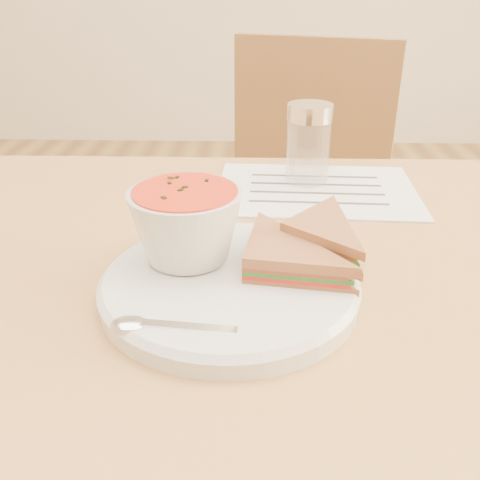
# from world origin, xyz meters

# --- Properties ---
(chair_far) EXTENTS (0.50, 0.50, 0.90)m
(chair_far) POSITION_xyz_m (0.06, 0.62, 0.45)
(chair_far) COLOR brown
(chair_far) RESTS_ON floor
(plate) EXTENTS (0.30, 0.30, 0.02)m
(plate) POSITION_xyz_m (-0.04, -0.08, 0.76)
(plate) COLOR silver
(plate) RESTS_ON dining_table
(soup_bowl) EXTENTS (0.14, 0.14, 0.08)m
(soup_bowl) POSITION_xyz_m (-0.09, -0.05, 0.81)
(soup_bowl) COLOR silver
(soup_bowl) RESTS_ON plate
(sandwich_half_a) EXTENTS (0.12, 0.12, 0.03)m
(sandwich_half_a) POSITION_xyz_m (-0.03, -0.10, 0.78)
(sandwich_half_a) COLOR #A9623B
(sandwich_half_a) RESTS_ON plate
(sandwich_half_b) EXTENTS (0.14, 0.14, 0.03)m
(sandwich_half_b) POSITION_xyz_m (0.01, -0.04, 0.79)
(sandwich_half_b) COLOR #A9623B
(sandwich_half_b) RESTS_ON plate
(spoon) EXTENTS (0.16, 0.04, 0.01)m
(spoon) POSITION_xyz_m (-0.08, -0.17, 0.77)
(spoon) COLOR silver
(spoon) RESTS_ON plate
(paper_menu) EXTENTS (0.29, 0.22, 0.00)m
(paper_menu) POSITION_xyz_m (0.07, 0.20, 0.75)
(paper_menu) COLOR white
(paper_menu) RESTS_ON dining_table
(condiment_shaker) EXTENTS (0.07, 0.07, 0.12)m
(condiment_shaker) POSITION_xyz_m (0.06, 0.23, 0.81)
(condiment_shaker) COLOR silver
(condiment_shaker) RESTS_ON dining_table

